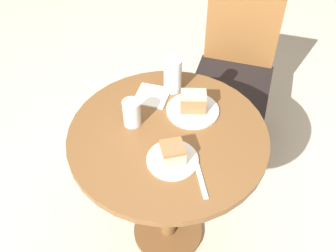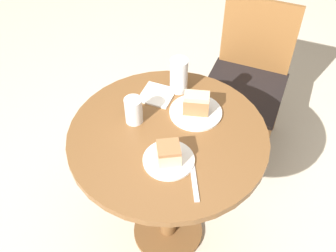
{
  "view_description": "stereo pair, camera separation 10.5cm",
  "coord_description": "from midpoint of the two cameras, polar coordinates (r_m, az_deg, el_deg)",
  "views": [
    {
      "loc": [
        0.48,
        -0.94,
        1.9
      ],
      "look_at": [
        0.0,
        0.0,
        0.81
      ],
      "focal_mm": 42.0,
      "sensor_mm": 36.0,
      "label": 1
    },
    {
      "loc": [
        0.57,
        -0.89,
        1.9
      ],
      "look_at": [
        0.0,
        0.0,
        0.81
      ],
      "focal_mm": 42.0,
      "sensor_mm": 36.0,
      "label": 2
    }
  ],
  "objects": [
    {
      "name": "napkin_stack",
      "position": [
        1.7,
        0.19,
        4.49
      ],
      "size": [
        0.16,
        0.16,
        0.01
      ],
      "rotation": [
        0.0,
        0.0,
        0.19
      ],
      "color": "silver",
      "rests_on": "table"
    },
    {
      "name": "plate_near",
      "position": [
        1.45,
        2.18,
        -5.01
      ],
      "size": [
        0.19,
        0.19,
        0.01
      ],
      "color": "silver",
      "rests_on": "table"
    },
    {
      "name": "glass_lemonade",
      "position": [
        1.56,
        -3.08,
        2.03
      ],
      "size": [
        0.07,
        0.07,
        0.11
      ],
      "color": "beige",
      "rests_on": "table"
    },
    {
      "name": "cake_slice_near",
      "position": [
        1.42,
        2.23,
        -4.0
      ],
      "size": [
        0.12,
        0.12,
        0.07
      ],
      "rotation": [
        0.0,
        0.0,
        2.27
      ],
      "color": "beige",
      "rests_on": "plate_near"
    },
    {
      "name": "ground_plane",
      "position": [
        2.17,
        1.43,
        -15.1
      ],
      "size": [
        8.0,
        8.0,
        0.0
      ],
      "primitive_type": "plane",
      "color": "beige"
    },
    {
      "name": "chair",
      "position": [
        2.33,
        12.66,
        6.69
      ],
      "size": [
        0.52,
        0.55,
        0.88
      ],
      "rotation": [
        0.0,
        0.0,
        0.18
      ],
      "color": "brown",
      "rests_on": "ground_plane"
    },
    {
      "name": "glass_water",
      "position": [
        1.69,
        3.37,
        7.02
      ],
      "size": [
        0.08,
        0.08,
        0.16
      ],
      "color": "silver",
      "rests_on": "table"
    },
    {
      "name": "cake_slice_far",
      "position": [
        1.59,
        6.02,
        3.24
      ],
      "size": [
        0.12,
        0.1,
        0.09
      ],
      "rotation": [
        0.0,
        0.0,
        2.02
      ],
      "color": "#9E6B42",
      "rests_on": "plate_far"
    },
    {
      "name": "fork",
      "position": [
        1.4,
        5.96,
        -7.78
      ],
      "size": [
        0.13,
        0.16,
        0.0
      ],
      "rotation": [
        0.0,
        0.0,
        2.2
      ],
      "color": "silver",
      "rests_on": "table"
    },
    {
      "name": "table",
      "position": [
        1.67,
        1.8,
        -5.12
      ],
      "size": [
        0.8,
        0.8,
        0.77
      ],
      "color": "brown",
      "rests_on": "ground_plane"
    },
    {
      "name": "plate_far",
      "position": [
        1.63,
        5.88,
        1.95
      ],
      "size": [
        0.22,
        0.22,
        0.01
      ],
      "color": "silver",
      "rests_on": "table"
    }
  ]
}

